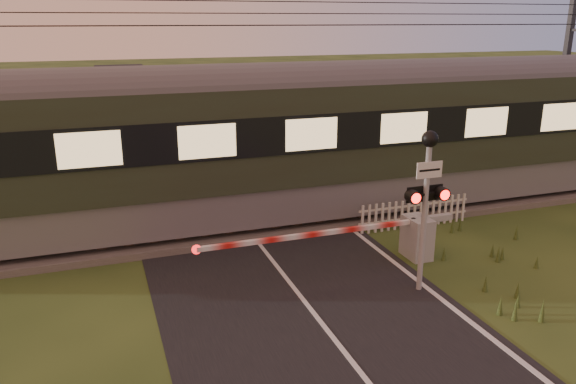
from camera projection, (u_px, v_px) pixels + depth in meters
name	position (u px, v px, depth m)	size (l,w,h in m)	color
ground	(333.00, 339.00, 10.35)	(160.00, 160.00, 0.00)	#243915
road	(339.00, 345.00, 10.14)	(6.00, 140.00, 0.03)	black
track_bed	(243.00, 221.00, 16.19)	(140.00, 3.40, 0.39)	#47423D
overhead_wires	(237.00, 16.00, 14.53)	(120.00, 0.62, 0.62)	black
boom_gate	(406.00, 236.00, 13.67)	(6.48, 0.80, 1.06)	gray
crossing_signal	(427.00, 183.00, 11.53)	(0.90, 0.36, 3.52)	gray
picket_fence	(414.00, 213.00, 15.80)	(3.46, 0.07, 0.83)	silver
catenary_mast	(565.00, 80.00, 21.43)	(0.21, 2.45, 6.59)	#2D2D30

